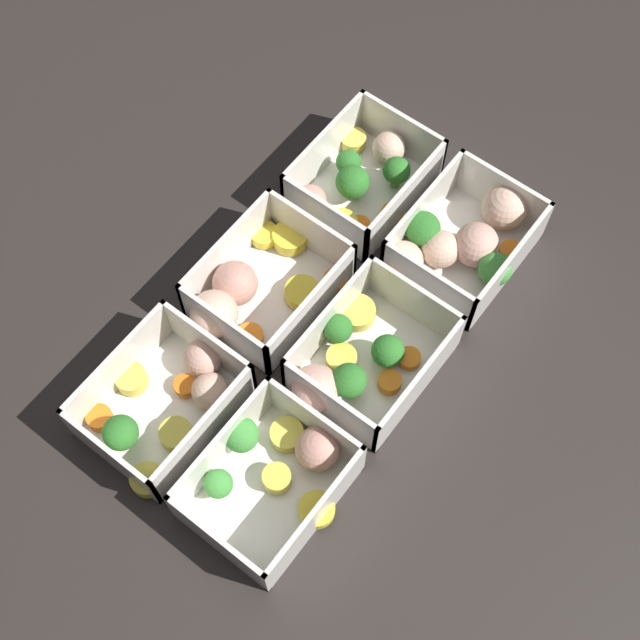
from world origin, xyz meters
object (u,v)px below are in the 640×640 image
container_far_center (357,362)px  container_far_right (275,471)px  container_near_left (361,179)px  container_near_right (167,402)px  container_far_left (463,240)px  container_near_center (253,289)px

container_far_center → container_far_right: same height
container_near_left → container_near_right: same height
container_far_left → container_far_center: size_ratio=1.10×
container_near_right → container_far_center: (-0.15, 0.12, 0.00)m
container_far_center → container_far_left: bearing=177.8°
container_near_center → container_near_left: bearing=177.7°
container_near_left → container_near_center: 0.18m
container_near_left → container_far_left: (-0.00, 0.14, 0.00)m
container_far_center → container_near_left: bearing=-144.7°
container_near_right → container_far_left: (-0.33, 0.13, 0.00)m
container_near_right → container_far_left: 0.36m
container_near_center → container_far_right: (0.14, 0.14, -0.00)m
container_far_left → container_far_center: bearing=-2.2°
container_far_left → container_near_right: bearing=-21.5°
container_near_center → container_far_right: bearing=45.5°
container_near_center → container_far_center: (0.00, 0.14, 0.00)m
container_near_left → container_far_right: size_ratio=1.03×
container_far_left → container_near_center: bearing=-38.1°
container_near_left → container_near_center: (0.18, -0.01, 0.00)m
container_near_right → container_far_center: same height
container_near_right → container_far_right: size_ratio=1.12×
container_near_center → container_far_left: bearing=141.9°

